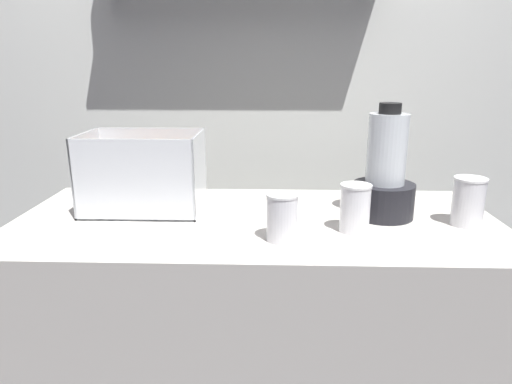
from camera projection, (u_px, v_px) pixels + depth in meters
counter at (256, 352)px, 1.46m from camera, size 1.40×0.64×0.90m
back_wall_unit at (261, 80)px, 1.98m from camera, size 2.60×0.24×2.50m
carrot_display_bin at (147, 186)px, 1.41m from camera, size 0.35×0.23×0.24m
blender_pitcher at (385, 176)px, 1.33m from camera, size 0.18×0.18×0.33m
juice_cup_orange_far_left at (282, 220)px, 1.16m from camera, size 0.08×0.08×0.12m
juice_cup_pomegranate_left at (355, 211)px, 1.23m from camera, size 0.08×0.08×0.13m
juice_cup_beet_middle at (468, 205)px, 1.27m from camera, size 0.09×0.09×0.14m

